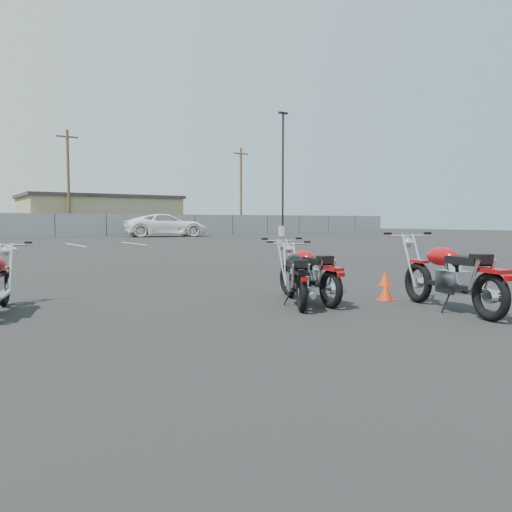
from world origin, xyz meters
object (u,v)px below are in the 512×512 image
motorcycle_third_red (309,273)px  motorcycle_rear_red (452,276)px  motorcycle_second_black (296,277)px  white_van (166,219)px

motorcycle_third_red → motorcycle_rear_red: (1.09, -1.66, 0.05)m
motorcycle_second_black → white_van: bearing=70.3°
motorcycle_third_red → white_van: white_van is taller
motorcycle_third_red → white_van: size_ratio=0.26×
motorcycle_second_black → white_van: size_ratio=0.23×
motorcycle_second_black → motorcycle_third_red: 0.34m
motorcycle_third_red → motorcycle_rear_red: size_ratio=0.90×
motorcycle_second_black → motorcycle_rear_red: size_ratio=0.82×
motorcycle_third_red → motorcycle_rear_red: bearing=-56.8°
motorcycle_second_black → motorcycle_rear_red: (1.41, -1.55, 0.07)m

